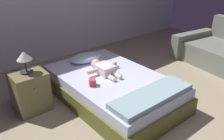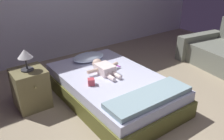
{
  "view_description": "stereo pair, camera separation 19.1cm",
  "coord_description": "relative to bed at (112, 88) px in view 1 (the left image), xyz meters",
  "views": [
    {
      "loc": [
        -1.98,
        -1.43,
        1.92
      ],
      "look_at": [
        -0.05,
        0.91,
        0.48
      ],
      "focal_mm": 37.58,
      "sensor_mm": 36.0,
      "label": 1
    },
    {
      "loc": [
        -1.83,
        -1.55,
        1.92
      ],
      "look_at": [
        -0.05,
        0.91,
        0.48
      ],
      "focal_mm": 37.58,
      "sensor_mm": 36.0,
      "label": 2
    }
  ],
  "objects": [
    {
      "name": "ground_plane",
      "position": [
        0.05,
        -0.91,
        -0.19
      ],
      "size": [
        8.0,
        8.0,
        0.0
      ],
      "primitive_type": "plane",
      "color": "gray"
    },
    {
      "name": "toothbrush",
      "position": [
        0.27,
        0.26,
        0.2
      ],
      "size": [
        0.06,
        0.14,
        0.02
      ],
      "color": "purple",
      "rests_on": "bed"
    },
    {
      "name": "toy_block",
      "position": [
        -0.38,
        -0.04,
        0.24
      ],
      "size": [
        0.12,
        0.12,
        0.09
      ],
      "color": "#D14653",
      "rests_on": "bed"
    },
    {
      "name": "bed",
      "position": [
        0.0,
        0.0,
        0.0
      ],
      "size": [
        1.28,
        2.07,
        0.38
      ],
      "color": "brown",
      "rests_on": "ground_plane"
    },
    {
      "name": "pillow",
      "position": [
        0.03,
        0.71,
        0.26
      ],
      "size": [
        0.56,
        0.34,
        0.12
      ],
      "color": "silver",
      "rests_on": "bed"
    },
    {
      "name": "blanket",
      "position": [
        -0.0,
        -0.77,
        0.23
      ],
      "size": [
        1.15,
        0.38,
        0.07
      ],
      "color": "#8BAAB3",
      "rests_on": "bed"
    },
    {
      "name": "baby",
      "position": [
        -0.02,
        0.19,
        0.26
      ],
      "size": [
        0.55,
        0.59,
        0.16
      ],
      "color": "white",
      "rests_on": "bed"
    },
    {
      "name": "nightstand",
      "position": [
        -1.03,
        0.52,
        0.1
      ],
      "size": [
        0.44,
        0.47,
        0.57
      ],
      "color": "olive",
      "rests_on": "ground_plane"
    },
    {
      "name": "lamp",
      "position": [
        -1.03,
        0.52,
        0.59
      ],
      "size": [
        0.2,
        0.2,
        0.3
      ],
      "color": "#333338",
      "rests_on": "nightstand"
    }
  ]
}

